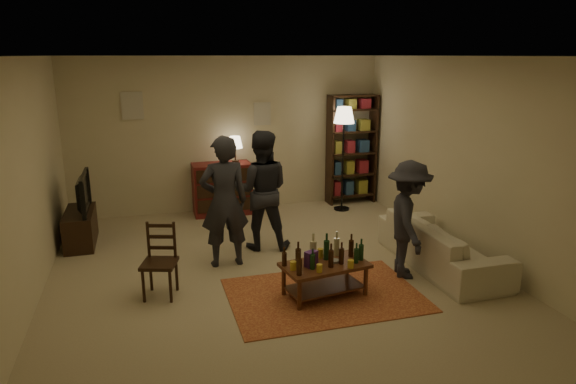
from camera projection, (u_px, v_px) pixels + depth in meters
name	position (u px, v px, depth m)	size (l,w,h in m)	color
floor	(272.00, 273.00, 6.60)	(6.00, 6.00, 0.00)	#C6B793
room_shell	(191.00, 109.00, 8.73)	(6.00, 6.00, 6.00)	beige
rug	(324.00, 295.00, 5.98)	(2.20, 1.50, 0.01)	#973321
coffee_table	(324.00, 266.00, 5.88)	(1.04, 0.68, 0.74)	brown
dining_chair	(160.00, 258.00, 5.90)	(0.47, 0.47, 0.87)	#311B10
tv_stand	(80.00, 219.00, 7.52)	(0.40, 1.00, 1.06)	#311B10
dresser	(223.00, 187.00, 8.95)	(1.00, 0.50, 1.36)	maroon
bookshelf	(351.00, 148.00, 9.52)	(0.90, 0.34, 2.02)	#311B10
floor_lamp	(344.00, 123.00, 8.89)	(0.36, 0.36, 1.85)	black
sofa	(441.00, 244.00, 6.74)	(2.08, 0.81, 0.61)	beige
person_left	(224.00, 202.00, 6.65)	(0.63, 0.42, 1.74)	#26272E
person_right	(261.00, 190.00, 7.26)	(0.83, 0.65, 1.71)	#25262D
person_by_sofa	(408.00, 220.00, 6.34)	(0.96, 0.55, 1.48)	#27262E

